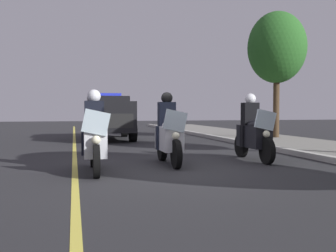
{
  "coord_description": "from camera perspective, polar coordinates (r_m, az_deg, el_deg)",
  "views": [
    {
      "loc": [
        8.2,
        -2.22,
        1.27
      ],
      "look_at": [
        -0.98,
        0.0,
        0.9
      ],
      "focal_mm": 41.63,
      "sensor_mm": 36.0,
      "label": 1
    }
  ],
  "objects": [
    {
      "name": "tree_far_back",
      "position": [
        17.97,
        15.65,
        10.94
      ],
      "size": [
        2.53,
        2.53,
        5.49
      ],
      "color": "#42301E",
      "rests_on": "sidewalk_strip"
    },
    {
      "name": "curb_strip",
      "position": [
        10.32,
        23.19,
        -4.59
      ],
      "size": [
        48.0,
        0.24,
        0.15
      ],
      "primitive_type": "cube",
      "color": "#B7B5AD",
      "rests_on": "ground"
    },
    {
      "name": "lane_stripe_center",
      "position": [
        8.29,
        -13.47,
        -6.6
      ],
      "size": [
        48.0,
        0.12,
        0.01
      ],
      "primitive_type": "cube",
      "color": "#E0D14C",
      "rests_on": "ground"
    },
    {
      "name": "police_motorcycle_lead_right",
      "position": [
        9.22,
        0.07,
        -1.3
      ],
      "size": [
        2.14,
        0.56,
        1.72
      ],
      "color": "black",
      "rests_on": "ground"
    },
    {
      "name": "police_motorcycle_lead_left",
      "position": [
        8.19,
        -10.69,
        -1.79
      ],
      "size": [
        2.14,
        0.56,
        1.72
      ],
      "color": "black",
      "rests_on": "ground"
    },
    {
      "name": "police_suv",
      "position": [
        17.46,
        -8.8,
        1.56
      ],
      "size": [
        4.93,
        2.13,
        2.05
      ],
      "color": "black",
      "rests_on": "ground"
    },
    {
      "name": "police_motorcycle_trailing",
      "position": [
        10.16,
        12.36,
        -1.03
      ],
      "size": [
        2.14,
        0.56,
        1.72
      ],
      "color": "black",
      "rests_on": "ground"
    },
    {
      "name": "ground_plane",
      "position": [
        8.59,
        1.55,
        -6.26
      ],
      "size": [
        80.0,
        80.0,
        0.0
      ],
      "primitive_type": "plane",
      "color": "#28282B"
    }
  ]
}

